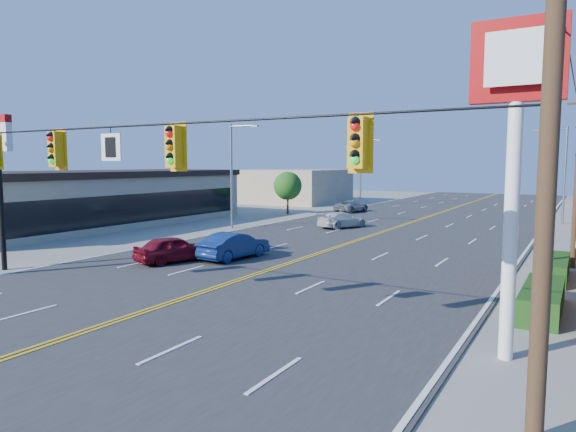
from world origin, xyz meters
The scene contains 15 objects.
ground centered at (0.00, 0.00, 0.00)m, with size 160.00×160.00×0.00m, color gray.
road centered at (0.00, 20.00, 0.03)m, with size 20.00×120.00×0.06m, color #2D2D30.
signal_span centered at (-0.12, 0.00, 4.89)m, with size 24.32×0.34×9.00m.
kfc_pylon centered at (11.00, 4.00, 6.04)m, with size 2.20×0.36×8.50m.
strip_mall centered at (-22.00, 18.00, 2.25)m, with size 10.40×26.40×4.40m.
streetlight_se centered at (10.79, 14.00, 4.51)m, with size 2.55×0.25×8.00m.
streetlight_ne centered at (10.79, 38.00, 4.51)m, with size 2.55×0.25×8.00m.
streetlight_sw centered at (-10.79, 22.00, 4.51)m, with size 2.55×0.25×8.00m.
streetlight_nw centered at (-10.79, 48.00, 4.51)m, with size 2.55×0.25×8.00m.
tree_west centered at (-13.00, 34.00, 2.79)m, with size 2.80×2.80×4.20m.
bld_west_far centered at (-20.00, 48.00, 2.10)m, with size 11.00×12.00×4.20m, color tan.
car_magenta centered at (-5.24, 9.27, 0.67)m, with size 1.57×3.91×1.33m, color maroon.
car_blue centered at (-3.12, 11.54, 0.69)m, with size 1.46×4.19×1.38m, color navy.
car_white centered at (-3.59, 26.22, 0.61)m, with size 1.71×4.20×1.22m, color silver.
car_silver centered at (-8.08, 38.54, 0.59)m, with size 1.96×4.26×1.18m, color #96959A.
Camera 1 is at (12.59, -9.85, 5.01)m, focal length 32.00 mm.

